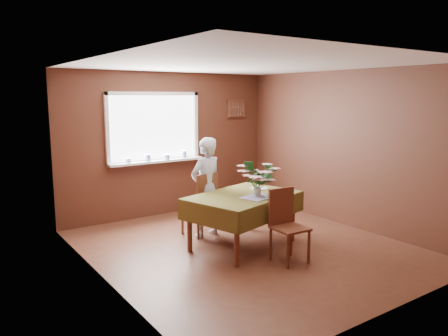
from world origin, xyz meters
TOP-DOWN VIEW (x-y plane):
  - floor at (0.00, 0.00)m, footprint 4.50×4.50m
  - ceiling at (0.00, 0.00)m, footprint 4.50×4.50m
  - wall_back at (0.00, 2.25)m, footprint 4.00×0.00m
  - wall_front at (0.00, -2.25)m, footprint 4.00×0.00m
  - wall_left at (-2.00, 0.00)m, footprint 0.00×4.50m
  - wall_right at (2.00, 0.00)m, footprint 0.00×4.50m
  - window_assembly at (-0.29, 2.20)m, footprint 1.72×0.20m
  - spoon_rack at (1.45, 2.22)m, footprint 0.44×0.05m
  - dining_table at (-0.00, 0.08)m, footprint 1.74×1.40m
  - chair_far at (-0.22, 0.80)m, footprint 0.49×0.49m
  - chair_near at (0.13, -0.65)m, footprint 0.42×0.42m
  - seated_woman at (-0.18, 0.76)m, footprint 0.60×0.45m
  - flower_bouquet at (0.09, -0.11)m, footprint 0.51×0.51m
  - side_plate at (0.44, 0.26)m, footprint 0.37×0.37m
  - table_knife at (0.17, -0.11)m, footprint 0.07×0.24m

SIDE VIEW (x-z plane):
  - floor at x=0.00m, z-range 0.00..0.00m
  - chair_near at x=0.13m, z-range 0.04..0.97m
  - chair_far at x=-0.22m, z-range 0.04..1.01m
  - dining_table at x=0.00m, z-range 0.28..1.02m
  - side_plate at x=0.44m, z-range 0.74..0.75m
  - seated_woman at x=-0.18m, z-range 0.00..1.49m
  - table_knife at x=0.17m, z-range 0.75..0.75m
  - flower_bouquet at x=0.09m, z-range 0.80..1.24m
  - wall_back at x=0.00m, z-range -0.75..3.25m
  - wall_front at x=0.00m, z-range -0.75..3.25m
  - wall_left at x=-2.00m, z-range -1.00..3.50m
  - wall_right at x=2.00m, z-range -1.00..3.50m
  - window_assembly at x=-0.29m, z-range 0.75..1.97m
  - spoon_rack at x=1.45m, z-range 1.69..2.02m
  - ceiling at x=0.00m, z-range 2.50..2.50m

